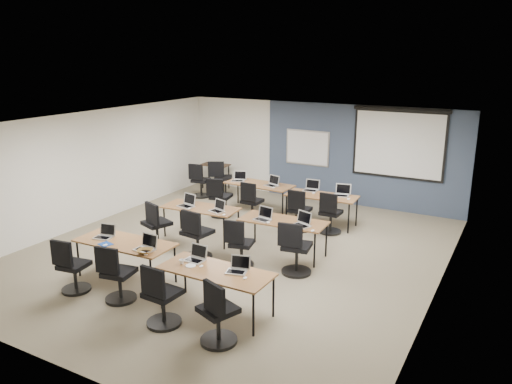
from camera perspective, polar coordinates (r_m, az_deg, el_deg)
The scene contains 58 objects.
floor at distance 10.48m, azimuth -2.45°, elevation -6.83°, with size 8.00×9.00×0.02m, color #6B6354.
ceiling at distance 9.78m, azimuth -2.64°, elevation 7.96°, with size 8.00×9.00×0.02m, color white.
wall_back at distance 13.98m, azimuth 7.14°, elevation 4.57°, with size 8.00×0.04×2.70m, color beige.
wall_front at distance 6.85m, azimuth -22.79°, elevation -8.44°, with size 8.00×0.04×2.70m, color beige.
wall_left at distance 12.55m, azimuth -18.35°, elevation 2.62°, with size 0.04×9.00×2.70m, color beige.
wall_right at distance 8.74m, azimuth 20.49°, elevation -3.06°, with size 0.04×9.00×2.70m, color beige.
blue_accent_panel at distance 13.55m, azimuth 12.00°, elevation 3.99°, with size 5.50×0.04×2.70m, color #3D5977.
whiteboard at distance 14.01m, azimuth 5.89°, elevation 5.04°, with size 1.28×0.03×0.98m.
projector_screen at distance 13.16m, azimuth 16.02°, elevation 5.76°, with size 2.40×0.10×1.82m.
training_table_front_left at distance 9.32m, azimuth -14.77°, elevation -5.76°, with size 1.85×0.77×0.73m.
training_table_front_right at distance 7.91m, azimuth -4.61°, elevation -9.20°, with size 1.82×0.76×0.73m.
training_table_mid_left at distance 11.04m, azimuth -6.35°, elevation -1.97°, with size 1.70×0.71×0.73m.
training_table_mid_right at distance 10.13m, azimuth 3.12°, elevation -3.51°, with size 1.77×0.74×0.73m.
training_table_back_left at distance 12.93m, azimuth 0.37°, elevation 0.76°, with size 1.79×0.74×0.73m.
training_table_back_right at distance 11.99m, azimuth 7.50°, elevation -0.59°, with size 1.69×0.70×0.73m.
laptop_0 at distance 9.58m, azimuth -16.91°, elevation -4.65°, with size 0.32×0.27×0.24m.
mouse_0 at distance 9.20m, azimuth -16.85°, elevation -5.83°, with size 0.06×0.10×0.04m, color white.
task_chair_0 at distance 9.22m, azimuth -20.32°, elevation -8.38°, with size 0.50×0.50×0.98m.
laptop_1 at distance 8.84m, azimuth -12.43°, elevation -6.03°, with size 0.34×0.29×0.26m.
mouse_1 at distance 8.63m, azimuth -12.45°, elevation -6.97°, with size 0.06×0.09×0.03m, color white.
task_chair_1 at distance 8.66m, azimuth -15.63°, elevation -9.47°, with size 0.52×0.52×1.00m.
laptop_2 at distance 8.27m, azimuth -6.87°, elevation -7.33°, with size 0.32×0.27×0.24m.
mouse_2 at distance 8.03m, azimuth -6.28°, elevation -8.43°, with size 0.05×0.09×0.03m, color white.
task_chair_2 at distance 7.78m, azimuth -10.83°, elevation -12.09°, with size 0.54×0.54×1.02m.
laptop_3 at distance 7.81m, azimuth -2.08°, elevation -8.67°, with size 0.31×0.27×0.24m.
mouse_3 at distance 7.59m, azimuth -1.26°, elevation -9.80°, with size 0.06×0.09×0.03m, color white.
task_chair_3 at distance 7.23m, azimuth -4.43°, elevation -14.10°, with size 0.56×0.54×1.02m.
laptop_4 at distance 11.12m, azimuth -7.88°, elevation -1.29°, with size 0.35×0.30×0.27m.
mouse_4 at distance 10.91m, azimuth -7.66°, elevation -1.90°, with size 0.06×0.10×0.04m, color white.
task_chair_4 at distance 10.71m, azimuth -11.34°, elevation -4.15°, with size 0.59×0.57×1.04m.
laptop_5 at distance 10.70m, azimuth -4.39°, elevation -1.89°, with size 0.32×0.27×0.24m.
mouse_5 at distance 10.44m, azimuth -3.68°, elevation -2.60°, with size 0.06×0.10×0.03m, color white.
task_chair_5 at distance 10.03m, azimuth -6.85°, elevation -5.29°, with size 0.58×0.58×1.06m.
laptop_6 at distance 10.13m, azimuth 0.86°, elevation -2.84°, with size 0.34×0.29×0.25m.
mouse_6 at distance 9.95m, azimuth 1.41°, elevation -3.50°, with size 0.06×0.10×0.03m, color white.
task_chair_6 at distance 9.65m, azimuth -1.88°, elevation -6.33°, with size 0.48×0.48×0.96m.
laptop_7 at distance 9.84m, azimuth 5.31°, elevation -3.46°, with size 0.35×0.30×0.26m.
mouse_7 at distance 9.56m, azimuth 6.49°, elevation -4.41°, with size 0.06×0.10×0.04m, color white.
task_chair_7 at distance 9.34m, azimuth 4.49°, elevation -6.89°, with size 0.57×0.57×1.04m.
laptop_8 at distance 13.21m, azimuth -1.99°, elevation 1.55°, with size 0.33×0.28×0.25m.
mouse_8 at distance 12.98m, azimuth -1.41°, elevation 1.07°, with size 0.06×0.09×0.03m, color white.
task_chair_8 at distance 12.57m, azimuth -4.22°, elevation -0.99°, with size 0.53×0.53×1.01m.
laptop_9 at distance 12.72m, azimuth 1.89°, elevation 1.00°, with size 0.34×0.29×0.26m.
mouse_9 at distance 12.51m, azimuth 2.03°, elevation 0.51°, with size 0.06×0.10×0.04m, color white.
task_chair_9 at distance 12.23m, azimuth -0.56°, elevation -1.46°, with size 0.51×0.51×0.99m.
laptop_10 at distance 12.34m, azimuth 6.33°, elevation 0.46°, with size 0.35×0.30×0.26m.
mouse_10 at distance 12.10m, azimuth 6.60°, elevation -0.11°, with size 0.06×0.10×0.04m, color white.
task_chair_10 at distance 11.60m, azimuth 4.93°, elevation -2.48°, with size 0.51×0.51×1.00m.
laptop_11 at distance 12.00m, azimuth 9.79°, elevation -0.10°, with size 0.36×0.30×0.27m.
mouse_11 at distance 11.72m, azimuth 10.51°, elevation -0.79°, with size 0.06×0.10×0.04m, color white.
task_chair_11 at distance 11.49m, azimuth 8.46°, elevation -2.78°, with size 0.51×0.51×0.99m.
blue_mousepad at distance 9.27m, azimuth -16.83°, elevation -5.72°, with size 0.23×0.20×0.01m, color navy.
snack_bowl at distance 8.69m, azimuth -12.59°, elevation -6.61°, with size 0.31×0.31×0.08m, color brown.
snack_plate at distance 8.08m, azimuth -7.47°, elevation -8.35°, with size 0.17×0.17×0.01m, color white.
coffee_cup at distance 8.14m, azimuth -8.50°, elevation -7.93°, with size 0.07×0.07×0.06m, color silver.
utility_table at distance 15.18m, azimuth -4.66°, elevation 2.79°, with size 0.85×0.47×0.75m.
spare_chair_a at distance 14.37m, azimuth -3.95°, elevation 1.19°, with size 0.62×0.56×1.04m.
spare_chair_b at distance 14.33m, azimuth -6.46°, elevation 1.00°, with size 0.51×0.51×0.99m.
Camera 1 is at (5.07, -8.26, 4.00)m, focal length 35.00 mm.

